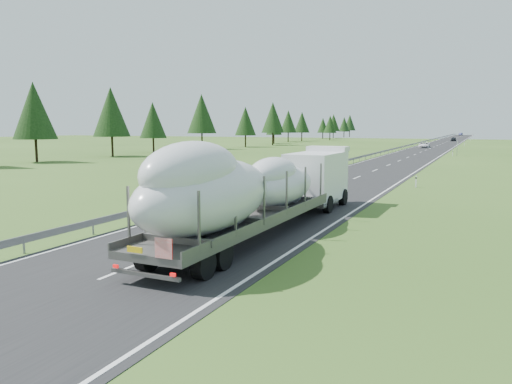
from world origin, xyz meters
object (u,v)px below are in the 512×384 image
at_px(distant_van, 424,145).
at_px(boat_truck, 257,186).
at_px(distant_car_dark, 453,139).
at_px(distant_car_blue, 461,134).
at_px(highway_sign, 457,146).

bearing_deg(distant_van, boat_truck, -89.99).
relative_size(boat_truck, distant_car_dark, 5.11).
bearing_deg(distant_car_dark, distant_van, -93.50).
distance_m(distant_van, distant_car_dark, 58.25).
height_order(boat_truck, distant_van, boat_truck).
bearing_deg(distant_car_dark, distant_car_blue, 91.03).
bearing_deg(highway_sign, boat_truck, -94.02).
xyz_separation_m(highway_sign, distant_car_blue, (-8.35, 199.37, -1.07)).
distance_m(highway_sign, distant_van, 33.20).
bearing_deg(distant_car_dark, highway_sign, -86.68).
bearing_deg(boat_truck, distant_car_blue, 90.68).
relative_size(distant_van, distant_car_dark, 1.22).
relative_size(highway_sign, distant_car_blue, 0.58).
relative_size(boat_truck, distant_van, 4.17).
distance_m(boat_truck, distant_van, 105.07).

